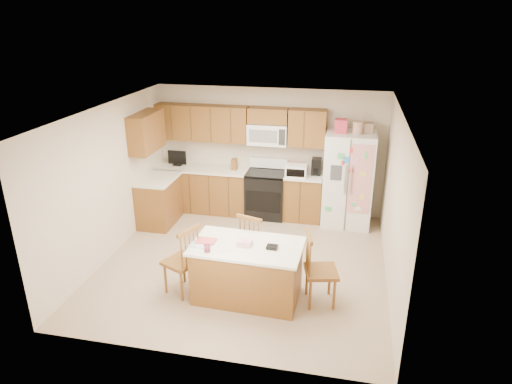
% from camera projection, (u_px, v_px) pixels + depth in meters
% --- Properties ---
extents(ground, '(4.50, 4.50, 0.00)m').
position_uv_depth(ground, '(244.00, 263.00, 7.48)').
color(ground, '#9E8367').
rests_on(ground, ground).
extents(room_shell, '(4.60, 4.60, 2.52)m').
position_uv_depth(room_shell, '(243.00, 180.00, 6.95)').
color(room_shell, beige).
rests_on(room_shell, ground).
extents(cabinetry, '(3.36, 1.56, 2.15)m').
position_uv_depth(cabinetry, '(216.00, 171.00, 8.96)').
color(cabinetry, brown).
rests_on(cabinetry, ground).
extents(stove, '(0.76, 0.65, 1.13)m').
position_uv_depth(stove, '(266.00, 193.00, 9.07)').
color(stove, black).
rests_on(stove, ground).
extents(refrigerator, '(0.90, 0.79, 2.04)m').
position_uv_depth(refrigerator, '(348.00, 179.00, 8.55)').
color(refrigerator, white).
rests_on(refrigerator, ground).
extents(island, '(1.56, 0.95, 0.93)m').
position_uv_depth(island, '(247.00, 271.00, 6.44)').
color(island, brown).
rests_on(island, ground).
extents(windsor_chair_left, '(0.59, 0.60, 1.07)m').
position_uv_depth(windsor_chair_left, '(183.00, 261.00, 6.53)').
color(windsor_chair_left, brown).
rests_on(windsor_chair_left, ground).
extents(windsor_chair_back, '(0.55, 0.54, 1.03)m').
position_uv_depth(windsor_chair_back, '(254.00, 245.00, 7.03)').
color(windsor_chair_back, brown).
rests_on(windsor_chair_back, ground).
extents(windsor_chair_right, '(0.53, 0.55, 1.07)m').
position_uv_depth(windsor_chair_right, '(319.00, 271.00, 6.30)').
color(windsor_chair_right, brown).
rests_on(windsor_chair_right, ground).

